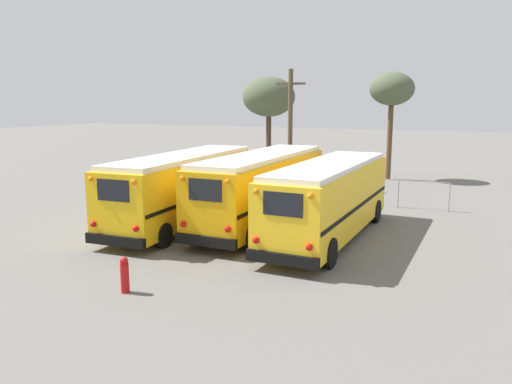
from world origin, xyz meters
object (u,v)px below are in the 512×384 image
at_px(school_bus_2, 329,197).
at_px(fire_hydrant, 125,275).
at_px(bare_tree_1, 392,90).
at_px(school_bus_1, 262,187).
at_px(utility_pole, 290,127).
at_px(school_bus_0, 184,186).
at_px(bare_tree_0, 269,98).

relative_size(school_bus_2, fire_hydrant, 9.35).
xyz_separation_m(school_bus_2, bare_tree_1, (-0.47, 16.31, 4.39)).
distance_m(school_bus_1, school_bus_2, 3.32).
distance_m(school_bus_2, fire_hydrant, 8.70).
bearing_deg(fire_hydrant, school_bus_2, 65.23).
bearing_deg(school_bus_1, bare_tree_1, 79.96).
bearing_deg(school_bus_1, utility_pole, 103.25).
bearing_deg(utility_pole, school_bus_0, -95.51).
xyz_separation_m(school_bus_0, utility_pole, (1.01, 10.43, 2.10)).
height_order(school_bus_0, utility_pole, utility_pole).
bearing_deg(school_bus_0, bare_tree_1, 70.22).
xyz_separation_m(utility_pole, fire_hydrant, (1.80, -18.02, -3.23)).
bearing_deg(school_bus_1, fire_hydrant, -92.67).
height_order(school_bus_0, bare_tree_1, bare_tree_1).
height_order(school_bus_0, bare_tree_0, bare_tree_0).
bearing_deg(school_bus_2, bare_tree_0, 121.30).
bearing_deg(fire_hydrant, bare_tree_1, 82.58).
bearing_deg(school_bus_2, bare_tree_1, 91.65).
xyz_separation_m(school_bus_0, fire_hydrant, (2.81, -7.59, -1.13)).
height_order(bare_tree_0, fire_hydrant, bare_tree_0).
xyz_separation_m(bare_tree_0, fire_hydrant, (4.63, -21.40, -5.03)).
distance_m(school_bus_0, school_bus_2, 6.43).
bearing_deg(school_bus_2, school_bus_0, -177.80).
bearing_deg(bare_tree_1, utility_pole, -128.93).
relative_size(utility_pole, bare_tree_0, 1.03).
xyz_separation_m(school_bus_2, bare_tree_0, (-8.25, 13.57, 3.92)).
xyz_separation_m(school_bus_1, utility_pole, (-2.20, 9.36, 2.05)).
xyz_separation_m(school_bus_0, school_bus_2, (6.42, 0.25, -0.02)).
relative_size(school_bus_0, bare_tree_1, 1.38).
relative_size(school_bus_1, utility_pole, 1.37).
bearing_deg(fire_hydrant, school_bus_0, 110.30).
xyz_separation_m(utility_pole, bare_tree_1, (4.95, 6.12, 2.26)).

